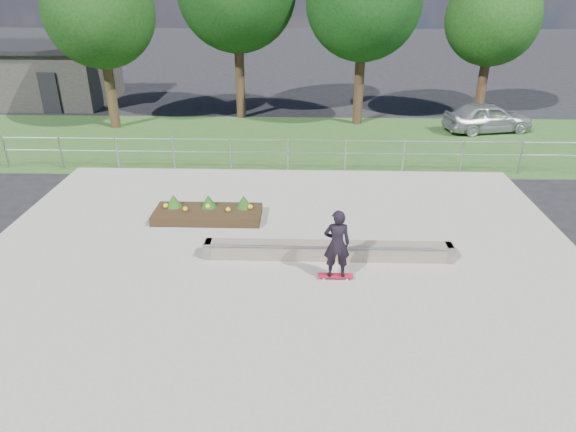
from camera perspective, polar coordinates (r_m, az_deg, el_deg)
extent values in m
plane|color=black|center=(11.45, -1.26, -8.20)|extent=(120.00, 120.00, 0.00)
cube|color=#284C1E|center=(21.48, 0.29, 8.23)|extent=(30.00, 8.00, 0.02)
cube|color=gray|center=(11.43, -1.26, -8.07)|extent=(15.00, 15.00, 0.06)
cylinder|color=gray|center=(20.84, -28.87, 6.21)|extent=(0.06, 0.06, 1.20)
cylinder|color=gray|center=(19.90, -23.87, 6.42)|extent=(0.06, 0.06, 1.20)
cylinder|color=#93959B|center=(19.12, -18.42, 6.60)|extent=(0.06, 0.06, 1.20)
cylinder|color=gray|center=(18.53, -12.56, 6.72)|extent=(0.06, 0.06, 1.20)
cylinder|color=gray|center=(18.14, -6.39, 6.78)|extent=(0.06, 0.06, 1.20)
cylinder|color=gray|center=(17.97, -0.02, 6.76)|extent=(0.06, 0.06, 1.20)
cylinder|color=gray|center=(18.02, 6.40, 6.65)|extent=(0.06, 0.06, 1.20)
cylinder|color=gray|center=(18.29, 12.69, 6.46)|extent=(0.06, 0.06, 1.20)
cylinder|color=gray|center=(18.77, 18.73, 6.21)|extent=(0.06, 0.06, 1.20)
cylinder|color=gray|center=(19.44, 24.40, 5.91)|extent=(0.06, 0.06, 1.20)
cylinder|color=#9B9DA4|center=(17.80, -0.02, 8.44)|extent=(20.00, 0.04, 0.04)
cylinder|color=gray|center=(17.94, -0.02, 7.06)|extent=(20.00, 0.04, 0.04)
cube|color=#2F2D2A|center=(31.53, -26.49, 13.80)|extent=(8.00, 5.00, 2.80)
cube|color=black|center=(31.33, -27.04, 16.46)|extent=(8.40, 5.40, 0.20)
cube|color=black|center=(28.46, -24.97, 12.25)|extent=(0.90, 0.10, 2.00)
cylinder|color=#352515|center=(24.58, -19.03, 12.58)|extent=(0.44, 0.44, 2.93)
sphere|color=black|center=(24.14, -20.23, 20.46)|extent=(4.55, 4.55, 4.55)
cylinder|color=#321E14|center=(25.15, -5.33, 14.59)|extent=(0.44, 0.44, 3.38)
cylinder|color=#311F13|center=(24.13, 7.86, 13.74)|extent=(0.44, 0.44, 3.15)
sphere|color=black|center=(23.68, 8.42, 22.48)|extent=(4.90, 4.90, 4.90)
cylinder|color=#352115|center=(26.88, 20.69, 13.09)|extent=(0.44, 0.44, 2.70)
sphere|color=black|center=(26.48, 21.78, 19.72)|extent=(4.20, 4.20, 4.20)
cube|color=#695C4D|center=(12.46, 4.45, -3.87)|extent=(6.00, 0.40, 0.40)
cylinder|color=gray|center=(12.19, 4.52, -3.51)|extent=(6.00, 0.06, 0.06)
cube|color=brown|center=(12.65, -8.81, -3.63)|extent=(0.15, 0.42, 0.40)
cube|color=brown|center=(12.93, 17.43, -3.91)|extent=(0.15, 0.42, 0.40)
cube|color=black|center=(14.62, -8.90, 0.17)|extent=(3.00, 1.20, 0.25)
sphere|color=yellow|center=(14.89, -13.43, 1.11)|extent=(0.14, 0.14, 0.14)
sphere|color=yellow|center=(14.57, -11.35, 0.77)|extent=(0.14, 0.14, 0.14)
sphere|color=yellow|center=(14.62, -8.89, 1.07)|extent=(0.14, 0.14, 0.14)
sphere|color=yellow|center=(14.34, -6.67, 0.71)|extent=(0.14, 0.14, 0.14)
sphere|color=yellow|center=(14.45, -4.21, 1.01)|extent=(0.14, 0.14, 0.14)
cone|color=#1D4814|center=(14.93, -12.59, 1.69)|extent=(0.44, 0.44, 0.36)
cone|color=#164413|center=(14.72, -8.81, 1.66)|extent=(0.44, 0.44, 0.36)
cone|color=#1A4012|center=(14.57, -4.94, 1.62)|extent=(0.44, 0.44, 0.36)
cylinder|color=silver|center=(11.67, 4.02, -7.03)|extent=(0.05, 0.03, 0.05)
cylinder|color=white|center=(11.83, 3.99, -6.56)|extent=(0.05, 0.03, 0.05)
cylinder|color=silver|center=(11.71, 6.58, -7.05)|extent=(0.05, 0.03, 0.05)
cylinder|color=silver|center=(11.86, 6.52, -6.58)|extent=(0.05, 0.03, 0.05)
cylinder|color=#949499|center=(11.74, 4.01, -6.69)|extent=(0.02, 0.18, 0.02)
cylinder|color=gray|center=(11.77, 6.55, -6.70)|extent=(0.02, 0.18, 0.02)
cube|color=#A51429|center=(11.74, 5.29, -6.62)|extent=(0.80, 0.21, 0.02)
imported|color=black|center=(11.33, 5.45, -3.09)|extent=(0.61, 0.42, 1.62)
imported|color=#9FA3A8|center=(24.43, 21.33, 10.18)|extent=(4.02, 2.27, 1.29)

